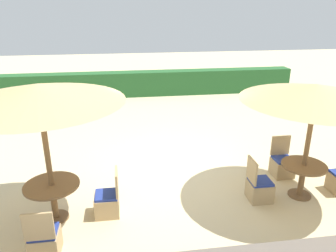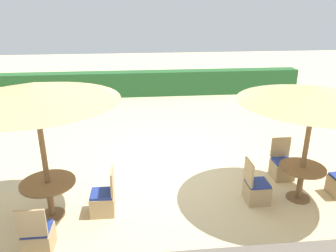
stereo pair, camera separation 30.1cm
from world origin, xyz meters
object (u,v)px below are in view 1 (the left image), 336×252
object	(u,v)px
patio_chair_front_left_east	(108,202)
patio_chair_front_right_north	(282,165)
parasol_front_left	(38,94)
parasol_front_right	(316,93)
round_table_front_left	(53,192)
patio_chair_front_right_west	(259,188)
round_table_front_right	(303,173)
patio_chair_front_left_south	(45,241)

from	to	relation	value
patio_chair_front_left_east	patio_chair_front_right_north	distance (m)	4.16
parasol_front_left	parasol_front_right	xyz separation A→B (m)	(5.02, 0.07, -0.20)
round_table_front_left	parasol_front_right	size ratio (longest dim) A/B	0.35
parasol_front_left	patio_chair_front_left_east	distance (m)	2.41
parasol_front_right	patio_chair_front_left_east	bearing A→B (deg)	-178.97
patio_chair_front_left_east	patio_chair_front_right_west	distance (m)	3.09
patio_chair_front_left_east	patio_chair_front_right_north	size ratio (longest dim) A/B	1.00
patio_chair_front_left_east	patio_chair_front_right_north	bearing A→B (deg)	-76.52
round_table_front_right	round_table_front_left	bearing A→B (deg)	-179.15
round_table_front_left	patio_chair_front_right_west	bearing A→B (deg)	0.94
patio_chair_front_left_south	patio_chair_front_right_west	xyz separation A→B (m)	(4.07, 1.04, 0.00)
round_table_front_left	parasol_front_right	world-z (taller)	parasol_front_right
parasol_front_left	parasol_front_right	world-z (taller)	parasol_front_left
patio_chair_front_left_south	round_table_front_right	size ratio (longest dim) A/B	1.02
parasol_front_left	patio_chair_front_right_west	world-z (taller)	parasol_front_left
patio_chair_front_left_south	parasol_front_right	xyz separation A→B (m)	(5.00, 1.05, 2.00)
patio_chair_front_right_west	patio_chair_front_right_north	bearing A→B (deg)	133.45
parasol_front_left	round_table_front_left	world-z (taller)	parasol_front_left
round_table_front_left	parasol_front_left	bearing A→B (deg)	-90.00
parasol_front_right	patio_chair_front_right_north	xyz separation A→B (m)	(0.02, 0.90, -2.00)
round_table_front_left	patio_chair_front_left_east	size ratio (longest dim) A/B	1.09
round_table_front_right	patio_chair_front_right_north	bearing A→B (deg)	88.77
parasol_front_left	patio_chair_front_left_south	world-z (taller)	parasol_front_left
patio_chair_front_left_south	patio_chair_front_right_north	world-z (taller)	same
parasol_front_left	patio_chair_front_left_east	bearing A→B (deg)	0.11
parasol_front_right	round_table_front_right	size ratio (longest dim) A/B	3.16
round_table_front_left	patio_chair_front_left_south	world-z (taller)	patio_chair_front_left_south
round_table_front_left	patio_chair_front_left_east	distance (m)	1.04
round_table_front_left	round_table_front_right	xyz separation A→B (m)	(5.02, 0.07, -0.03)
parasol_front_right	round_table_front_right	world-z (taller)	parasol_front_right
round_table_front_left	patio_chair_front_left_south	xyz separation A→B (m)	(0.01, -0.98, -0.31)
round_table_front_right	patio_chair_front_right_north	size ratio (longest dim) A/B	0.98
parasol_front_left	patio_chair_front_right_north	bearing A→B (deg)	10.92
round_table_front_right	patio_chair_front_right_west	xyz separation A→B (m)	(-0.94, -0.01, -0.28)
patio_chair_front_left_east	patio_chair_front_right_north	xyz separation A→B (m)	(4.05, 0.97, 0.00)
parasol_front_left	patio_chair_front_right_north	world-z (taller)	parasol_front_left
patio_chair_front_left_east	round_table_front_right	xyz separation A→B (m)	(4.03, 0.07, 0.28)
patio_chair_front_left_east	round_table_front_right	size ratio (longest dim) A/B	1.02
parasol_front_right	patio_chair_front_right_north	distance (m)	2.19
patio_chair_front_left_south	parasol_front_right	world-z (taller)	parasol_front_right
patio_chair_front_right_north	round_table_front_left	bearing A→B (deg)	10.92
round_table_front_left	patio_chair_front_right_west	distance (m)	4.09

